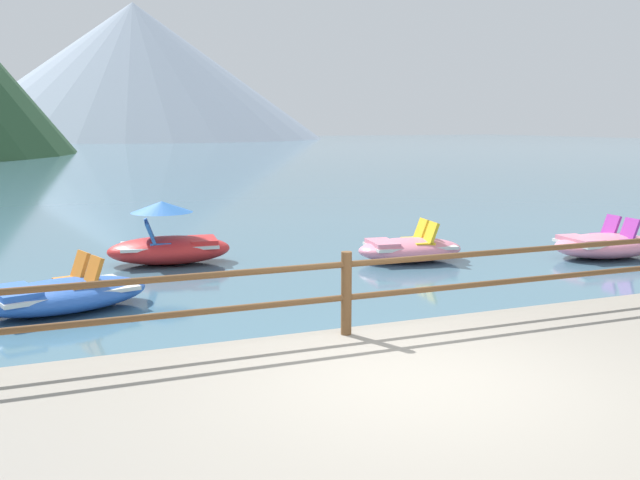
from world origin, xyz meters
TOP-DOWN VIEW (x-y plane):
  - ground_plane at (0.00, 40.00)m, footprint 200.00×200.00m
  - dock_railing at (0.00, 1.55)m, footprint 23.92×0.12m
  - pedal_boat_0 at (-0.68, 8.58)m, footprint 2.55×1.58m
  - pedal_boat_2 at (3.87, 7.01)m, footprint 2.31×1.56m
  - pedal_boat_3 at (-2.84, 5.49)m, footprint 2.80×2.01m
  - pedal_boat_4 at (7.82, 5.82)m, footprint 2.39×1.55m
  - distant_peak at (15.98, 125.87)m, footprint 64.50×64.50m

SIDE VIEW (x-z plane):
  - ground_plane at x=0.00m, z-range 0.00..0.00m
  - pedal_boat_3 at x=-2.84m, z-range -0.16..0.65m
  - pedal_boat_2 at x=3.87m, z-range -0.16..0.66m
  - pedal_boat_4 at x=7.82m, z-range -0.16..0.68m
  - pedal_boat_0 at x=-0.68m, z-range -0.21..1.04m
  - dock_railing at x=0.00m, z-range 0.51..1.46m
  - distant_peak at x=15.98m, z-range 0.00..23.11m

